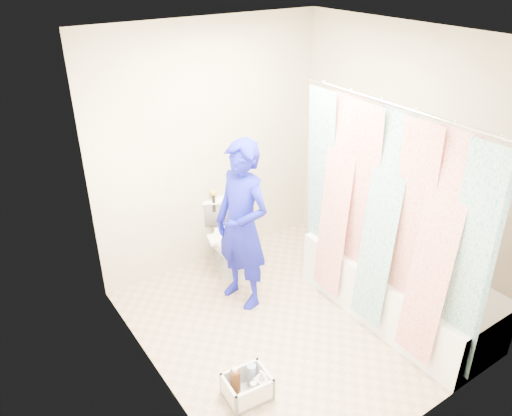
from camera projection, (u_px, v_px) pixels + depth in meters
floor at (291, 322)px, 4.37m from camera, size 2.60×2.60×0.00m
ceiling at (303, 36)px, 3.25m from camera, size 2.40×2.60×0.02m
wall_back at (211, 149)px, 4.76m from camera, size 2.40×0.02×2.40m
wall_front at (437, 285)px, 2.86m from camera, size 2.40×0.02×2.40m
wall_left at (150, 248)px, 3.21m from camera, size 0.02×2.60×2.40m
wall_right at (402, 165)px, 4.41m from camera, size 0.02×2.60×2.40m
bathtub at (398, 288)px, 4.36m from camera, size 0.70×1.75×0.50m
curtain_rod at (398, 106)px, 3.41m from camera, size 0.02×1.90×0.02m
shower_curtain at (382, 224)px, 3.84m from camera, size 0.06×1.75×1.80m
toilet at (226, 237)px, 4.99m from camera, size 0.54×0.74×0.67m
tank_lid at (229, 237)px, 4.87m from camera, size 0.45×0.28×0.03m
tank_internals at (217, 201)px, 4.98m from camera, size 0.16×0.07×0.22m
plumber at (242, 226)px, 4.30m from camera, size 0.48×0.63×1.56m
cleaning_caddy at (249, 387)px, 3.62m from camera, size 0.34×0.28×0.24m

